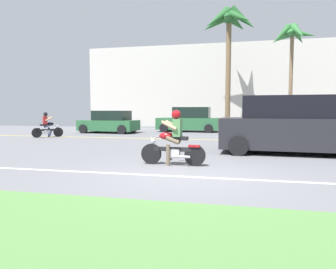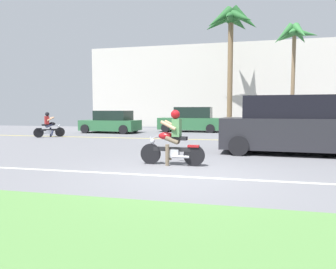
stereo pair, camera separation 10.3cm
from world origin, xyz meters
name	(u,v)px [view 2 (the right image)]	position (x,y,z in m)	size (l,w,h in m)	color
ground	(200,156)	(0.00, 3.00, -0.02)	(56.00, 30.00, 0.04)	slate
grass_median	(106,262)	(0.00, -4.10, 0.03)	(56.00, 3.80, 0.06)	#548442
lane_line_near	(182,177)	(0.00, -0.16, 0.00)	(50.40, 0.12, 0.01)	silver
lane_line_far	(214,140)	(0.00, 8.36, 0.00)	(50.40, 0.12, 0.01)	yellow
motorcyclist	(172,142)	(-0.52, 1.20, 0.62)	(1.75, 0.57, 1.47)	black
suv_nearby	(292,126)	(2.92, 4.21, 0.94)	(4.82, 2.37, 1.93)	#232328
parked_car_0	(111,122)	(-6.82, 11.66, 0.67)	(3.73, 2.16, 1.42)	#2D663D
parked_car_1	(191,120)	(-1.99, 13.76, 0.77)	(4.17, 1.89, 1.65)	#2D663D
parked_car_2	(287,121)	(3.96, 12.70, 0.79)	(4.54, 2.16, 1.70)	#232328
palm_tree_0	(231,25)	(0.53, 15.92, 7.42)	(4.13, 4.18, 8.76)	brown
palm_tree_1	(294,40)	(4.53, 14.61, 5.95)	(2.85, 2.76, 7.01)	#846B4C
motorcyclist_distant	(49,127)	(-8.79, 7.91, 0.57)	(1.17, 1.22, 1.35)	black
building_far	(210,88)	(-1.44, 21.00, 3.46)	(20.75, 4.00, 6.92)	beige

